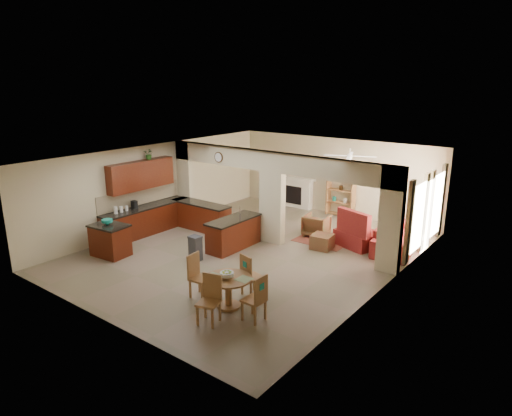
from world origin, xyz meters
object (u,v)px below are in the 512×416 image
Objects in this scene: dining_table at (228,287)px; kitchen_island at (110,240)px; armchair at (316,225)px; sofa at (399,236)px.

kitchen_island is at bearing 176.53° from dining_table.
kitchen_island is 6.30m from armchair.
kitchen_island reaches higher than armchair.
sofa is at bearing 74.45° from dining_table.
sofa is (6.29, 5.55, -0.07)m from kitchen_island.
dining_table is 1.35× the size of armchair.
kitchen_island is 1.47× the size of armchair.
kitchen_island is 0.43× the size of sofa.
sofa is at bearing -175.42° from armchair.
sofa reaches higher than dining_table.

